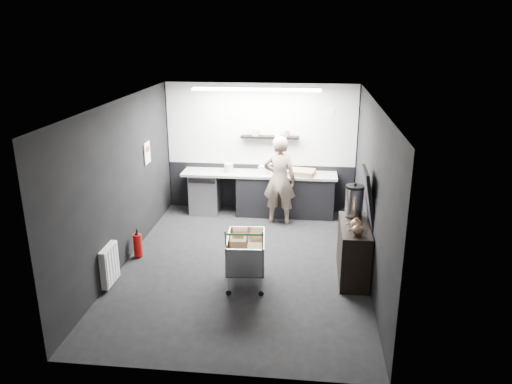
# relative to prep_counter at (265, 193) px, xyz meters

# --- Properties ---
(floor) EXTENTS (5.50, 5.50, 0.00)m
(floor) POSITION_rel_prep_counter_xyz_m (-0.14, -2.42, -0.46)
(floor) COLOR black
(floor) RESTS_ON ground
(ceiling) EXTENTS (5.50, 5.50, 0.00)m
(ceiling) POSITION_rel_prep_counter_xyz_m (-0.14, -2.42, 2.24)
(ceiling) COLOR white
(ceiling) RESTS_ON wall_back
(wall_back) EXTENTS (5.50, 0.00, 5.50)m
(wall_back) POSITION_rel_prep_counter_xyz_m (-0.14, 0.33, 0.89)
(wall_back) COLOR black
(wall_back) RESTS_ON floor
(wall_front) EXTENTS (5.50, 0.00, 5.50)m
(wall_front) POSITION_rel_prep_counter_xyz_m (-0.14, -5.17, 0.89)
(wall_front) COLOR black
(wall_front) RESTS_ON floor
(wall_left) EXTENTS (0.00, 5.50, 5.50)m
(wall_left) POSITION_rel_prep_counter_xyz_m (-2.14, -2.42, 0.89)
(wall_left) COLOR black
(wall_left) RESTS_ON floor
(wall_right) EXTENTS (0.00, 5.50, 5.50)m
(wall_right) POSITION_rel_prep_counter_xyz_m (1.86, -2.42, 0.89)
(wall_right) COLOR black
(wall_right) RESTS_ON floor
(kitchen_wall_panel) EXTENTS (3.95, 0.02, 1.70)m
(kitchen_wall_panel) POSITION_rel_prep_counter_xyz_m (-0.14, 0.31, 1.39)
(kitchen_wall_panel) COLOR silver
(kitchen_wall_panel) RESTS_ON wall_back
(dado_panel) EXTENTS (3.95, 0.02, 1.00)m
(dado_panel) POSITION_rel_prep_counter_xyz_m (-0.14, 0.31, 0.04)
(dado_panel) COLOR black
(dado_panel) RESTS_ON wall_back
(floating_shelf) EXTENTS (1.20, 0.22, 0.04)m
(floating_shelf) POSITION_rel_prep_counter_xyz_m (0.06, 0.20, 1.16)
(floating_shelf) COLOR black
(floating_shelf) RESTS_ON wall_back
(wall_clock) EXTENTS (0.20, 0.03, 0.20)m
(wall_clock) POSITION_rel_prep_counter_xyz_m (1.26, 0.30, 1.69)
(wall_clock) COLOR white
(wall_clock) RESTS_ON wall_back
(poster) EXTENTS (0.02, 0.30, 0.40)m
(poster) POSITION_rel_prep_counter_xyz_m (-2.12, -1.12, 1.09)
(poster) COLOR white
(poster) RESTS_ON wall_left
(poster_red_band) EXTENTS (0.02, 0.22, 0.10)m
(poster_red_band) POSITION_rel_prep_counter_xyz_m (-2.11, -1.12, 1.16)
(poster_red_band) COLOR red
(poster_red_band) RESTS_ON poster
(radiator) EXTENTS (0.10, 0.50, 0.60)m
(radiator) POSITION_rel_prep_counter_xyz_m (-2.08, -3.32, -0.11)
(radiator) COLOR white
(radiator) RESTS_ON wall_left
(ceiling_strip) EXTENTS (2.40, 0.20, 0.04)m
(ceiling_strip) POSITION_rel_prep_counter_xyz_m (-0.14, -0.57, 2.21)
(ceiling_strip) COLOR white
(ceiling_strip) RESTS_ON ceiling
(prep_counter) EXTENTS (3.20, 0.61, 0.90)m
(prep_counter) POSITION_rel_prep_counter_xyz_m (0.00, 0.00, 0.00)
(prep_counter) COLOR black
(prep_counter) RESTS_ON floor
(person) EXTENTS (0.70, 0.50, 1.80)m
(person) POSITION_rel_prep_counter_xyz_m (0.32, -0.45, 0.44)
(person) COLOR beige
(person) RESTS_ON floor
(shopping_cart) EXTENTS (0.63, 0.98, 1.04)m
(shopping_cart) POSITION_rel_prep_counter_xyz_m (-0.03, -3.01, 0.04)
(shopping_cart) COLOR silver
(shopping_cart) RESTS_ON floor
(sideboard) EXTENTS (0.50, 1.18, 1.76)m
(sideboard) POSITION_rel_prep_counter_xyz_m (1.64, -2.59, 0.10)
(sideboard) COLOR black
(sideboard) RESTS_ON floor
(fire_extinguisher) EXTENTS (0.15, 0.15, 0.49)m
(fire_extinguisher) POSITION_rel_prep_counter_xyz_m (-1.99, -2.31, -0.22)
(fire_extinguisher) COLOR red
(fire_extinguisher) RESTS_ON floor
(cardboard_box) EXTENTS (0.59, 0.49, 0.11)m
(cardboard_box) POSITION_rel_prep_counter_xyz_m (0.74, -0.05, 0.50)
(cardboard_box) COLOR #A58358
(cardboard_box) RESTS_ON prep_counter
(pink_tub) EXTENTS (0.18, 0.18, 0.18)m
(pink_tub) POSITION_rel_prep_counter_xyz_m (-0.77, 0.00, 0.53)
(pink_tub) COLOR beige
(pink_tub) RESTS_ON prep_counter
(white_container) EXTENTS (0.22, 0.18, 0.17)m
(white_container) POSITION_rel_prep_counter_xyz_m (-0.04, -0.05, 0.53)
(white_container) COLOR white
(white_container) RESTS_ON prep_counter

